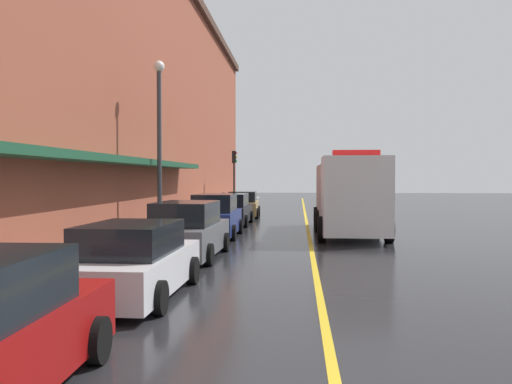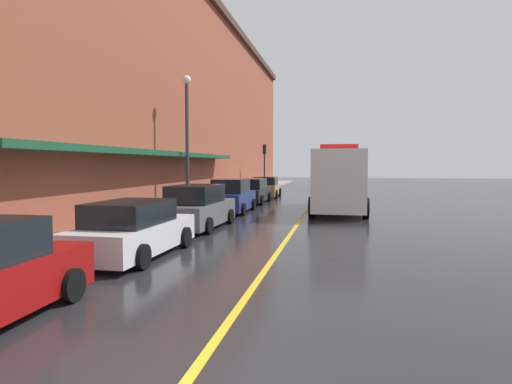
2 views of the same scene
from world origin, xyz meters
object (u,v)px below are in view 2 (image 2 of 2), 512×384
Objects in this scene: parked_car_1 at (134,230)px; parked_car_3 at (232,197)px; parking_meter_1 at (253,183)px; box_truck at (339,181)px; parked_car_2 at (197,208)px; parked_car_5 at (267,187)px; parking_meter_0 at (236,186)px; street_lamp_left at (187,129)px; parked_car_4 at (253,192)px; traffic_light_near at (265,158)px.

parked_car_1 is 11.41m from parked_car_3.
parked_car_1 reaches higher than parking_meter_1.
parked_car_1 is at bearing -86.54° from parking_meter_1.
box_truck is 13.24m from parking_meter_1.
parked_car_2 is 17.04m from parked_car_5.
parked_car_1 reaches higher than parking_meter_0.
parking_meter_0 is 8.86m from street_lamp_left.
parked_car_3 is 0.91× the size of parked_car_4.
parking_meter_1 is at bearing 5.86° from parked_car_2.
street_lamp_left is (-0.60, -14.12, 3.34)m from parking_meter_1.
parking_meter_1 is at bearing 11.53° from parked_car_4.
traffic_light_near is at bearing 4.02° from parked_car_3.
box_truck is at bearing -34.88° from parked_car_2.
parked_car_3 is 13.01m from parking_meter_1.
parked_car_4 is 3.63× the size of parking_meter_0.
parked_car_2 is 6.26m from street_lamp_left.
street_lamp_left reaches higher than box_truck.
traffic_light_near is at bearing 88.08° from street_lamp_left.
parked_car_3 reaches higher than parking_meter_0.
parked_car_3 reaches higher than parking_meter_1.
traffic_light_near is (-1.41, 29.91, 2.41)m from parked_car_1.
parking_meter_0 is 1.00× the size of parking_meter_1.
parked_car_4 is 7.35m from parking_meter_1.
parked_car_3 is at bearing -179.59° from parked_car_4.
parking_meter_0 is (-7.08, 5.24, -0.62)m from box_truck.
parked_car_5 is 3.34× the size of parking_meter_1.
traffic_light_near reaches higher than parking_meter_1.
parked_car_1 is 0.98× the size of parked_car_4.
parked_car_4 is 3.63× the size of parking_meter_1.
parked_car_3 is 18.70m from traffic_light_near.
parked_car_3 is 5.95m from box_truck.
parked_car_5 is 0.49× the size of box_truck.
parked_car_2 is 1.10× the size of parked_car_3.
parking_meter_1 is 5.95m from traffic_light_near.
parked_car_3 is 0.63× the size of street_lamp_left.
parked_car_5 reaches higher than parking_meter_1.
parked_car_1 is at bearing -178.75° from parked_car_2.
traffic_light_near is at bearing 89.37° from parking_meter_1.
parked_car_4 is 0.53× the size of box_truck.
street_lamp_left reaches higher than parked_car_4.
box_truck reaches higher than parked_car_5.
street_lamp_left is at bearing -92.43° from parking_meter_1.
parked_car_4 reaches higher than parked_car_1.
parked_car_5 is at bearing -0.17° from parked_car_4.
parking_meter_0 is at bearing 11.46° from parked_car_3.
traffic_light_near is (0.66, 19.69, -1.24)m from street_lamp_left.
box_truck is 2.10× the size of traffic_light_near.
box_truck is at bearing -72.99° from parked_car_3.
parked_car_3 reaches higher than parked_car_1.
parked_car_1 is at bearing -22.88° from box_truck.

